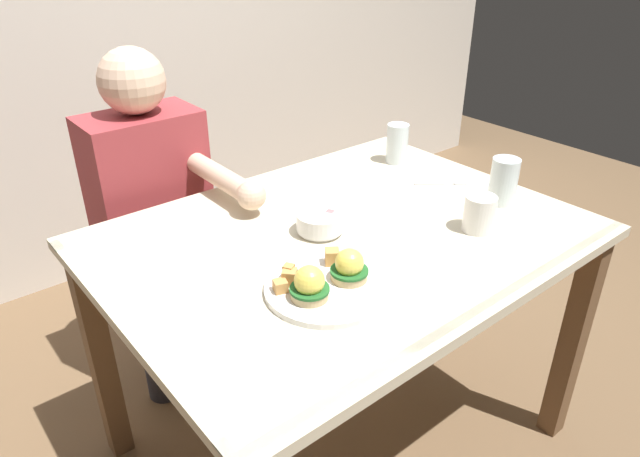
{
  "coord_description": "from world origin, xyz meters",
  "views": [
    {
      "loc": [
        -0.86,
        -0.95,
        1.45
      ],
      "look_at": [
        -0.08,
        0.0,
        0.78
      ],
      "focal_mm": 32.28,
      "sensor_mm": 36.0,
      "label": 1
    }
  ],
  "objects_px": {
    "fork": "(444,183)",
    "water_glass_near": "(503,183)",
    "dining_table": "(344,268)",
    "diner_person": "(157,210)",
    "water_glass_far": "(397,146)",
    "eggs_benedict_plate": "(327,282)",
    "fruit_bowl": "(320,222)",
    "coffee_mug": "(480,212)"
  },
  "relations": [
    {
      "from": "fork",
      "to": "water_glass_near",
      "type": "bearing_deg",
      "value": -82.41
    },
    {
      "from": "dining_table",
      "to": "diner_person",
      "type": "xyz_separation_m",
      "value": [
        -0.24,
        0.6,
        0.02
      ]
    },
    {
      "from": "fork",
      "to": "water_glass_far",
      "type": "distance_m",
      "value": 0.22
    },
    {
      "from": "eggs_benedict_plate",
      "to": "water_glass_far",
      "type": "bearing_deg",
      "value": 33.05
    },
    {
      "from": "dining_table",
      "to": "fork",
      "type": "relative_size",
      "value": 8.87
    },
    {
      "from": "fork",
      "to": "fruit_bowl",
      "type": "bearing_deg",
      "value": 179.76
    },
    {
      "from": "dining_table",
      "to": "coffee_mug",
      "type": "height_order",
      "value": "coffee_mug"
    },
    {
      "from": "water_glass_near",
      "to": "diner_person",
      "type": "relative_size",
      "value": 0.12
    },
    {
      "from": "fruit_bowl",
      "to": "diner_person",
      "type": "xyz_separation_m",
      "value": [
        -0.2,
        0.56,
        -0.12
      ]
    },
    {
      "from": "dining_table",
      "to": "diner_person",
      "type": "height_order",
      "value": "diner_person"
    },
    {
      "from": "coffee_mug",
      "to": "diner_person",
      "type": "bearing_deg",
      "value": 122.85
    },
    {
      "from": "fork",
      "to": "water_glass_near",
      "type": "distance_m",
      "value": 0.19
    },
    {
      "from": "dining_table",
      "to": "water_glass_far",
      "type": "xyz_separation_m",
      "value": [
        0.45,
        0.25,
        0.16
      ]
    },
    {
      "from": "eggs_benedict_plate",
      "to": "coffee_mug",
      "type": "xyz_separation_m",
      "value": [
        0.48,
        -0.03,
        0.03
      ]
    },
    {
      "from": "water_glass_far",
      "to": "diner_person",
      "type": "bearing_deg",
      "value": 153.51
    },
    {
      "from": "eggs_benedict_plate",
      "to": "fruit_bowl",
      "type": "distance_m",
      "value": 0.26
    },
    {
      "from": "coffee_mug",
      "to": "water_glass_near",
      "type": "height_order",
      "value": "water_glass_near"
    },
    {
      "from": "dining_table",
      "to": "water_glass_far",
      "type": "bearing_deg",
      "value": 29.39
    },
    {
      "from": "water_glass_near",
      "to": "diner_person",
      "type": "distance_m",
      "value": 1.04
    },
    {
      "from": "water_glass_near",
      "to": "dining_table",
      "type": "bearing_deg",
      "value": 162.21
    },
    {
      "from": "dining_table",
      "to": "fork",
      "type": "distance_m",
      "value": 0.45
    },
    {
      "from": "fork",
      "to": "water_glass_near",
      "type": "xyz_separation_m",
      "value": [
        0.02,
        -0.18,
        0.06
      ]
    },
    {
      "from": "fruit_bowl",
      "to": "water_glass_near",
      "type": "bearing_deg",
      "value": -20.26
    },
    {
      "from": "water_glass_near",
      "to": "fruit_bowl",
      "type": "bearing_deg",
      "value": 159.74
    },
    {
      "from": "dining_table",
      "to": "water_glass_far",
      "type": "distance_m",
      "value": 0.54
    },
    {
      "from": "water_glass_far",
      "to": "fork",
      "type": "bearing_deg",
      "value": -94.85
    },
    {
      "from": "fork",
      "to": "water_glass_near",
      "type": "height_order",
      "value": "water_glass_near"
    },
    {
      "from": "eggs_benedict_plate",
      "to": "coffee_mug",
      "type": "bearing_deg",
      "value": -3.98
    },
    {
      "from": "eggs_benedict_plate",
      "to": "water_glass_near",
      "type": "bearing_deg",
      "value": 2.2
    },
    {
      "from": "fork",
      "to": "water_glass_far",
      "type": "height_order",
      "value": "water_glass_far"
    },
    {
      "from": "coffee_mug",
      "to": "water_glass_near",
      "type": "bearing_deg",
      "value": 17.96
    },
    {
      "from": "coffee_mug",
      "to": "water_glass_far",
      "type": "height_order",
      "value": "water_glass_far"
    },
    {
      "from": "coffee_mug",
      "to": "water_glass_near",
      "type": "distance_m",
      "value": 0.19
    },
    {
      "from": "diner_person",
      "to": "coffee_mug",
      "type": "bearing_deg",
      "value": -57.15
    },
    {
      "from": "dining_table",
      "to": "water_glass_far",
      "type": "height_order",
      "value": "water_glass_far"
    },
    {
      "from": "coffee_mug",
      "to": "water_glass_far",
      "type": "xyz_separation_m",
      "value": [
        0.18,
        0.46,
        0.0
      ]
    },
    {
      "from": "coffee_mug",
      "to": "fruit_bowl",
      "type": "bearing_deg",
      "value": 142.85
    },
    {
      "from": "fruit_bowl",
      "to": "coffee_mug",
      "type": "height_order",
      "value": "coffee_mug"
    },
    {
      "from": "coffee_mug",
      "to": "fork",
      "type": "distance_m",
      "value": 0.29
    },
    {
      "from": "fruit_bowl",
      "to": "fork",
      "type": "distance_m",
      "value": 0.48
    },
    {
      "from": "eggs_benedict_plate",
      "to": "fork",
      "type": "bearing_deg",
      "value": 18.24
    },
    {
      "from": "dining_table",
      "to": "water_glass_near",
      "type": "bearing_deg",
      "value": -17.79
    }
  ]
}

